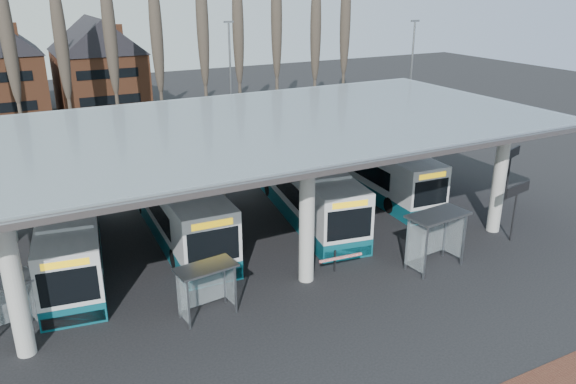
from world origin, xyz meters
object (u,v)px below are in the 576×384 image
bus_3 (373,167)px  shelter_2 (435,228)px  shelter_1 (205,279)px  bus_1 (176,204)px  bus_2 (305,188)px  bus_0 (71,232)px

bus_3 → shelter_2: size_ratio=3.93×
bus_3 → shelter_1: 17.63m
bus_1 → shelter_2: (9.77, -9.62, 0.36)m
bus_1 → shelter_2: bearing=-42.1°
bus_1 → shelter_2: bus_1 is taller
bus_2 → shelter_1: bearing=-130.1°
bus_1 → bus_2: (7.56, -0.92, -0.03)m
bus_2 → shelter_1: (-8.99, -7.65, 0.01)m
bus_1 → bus_3: 13.62m
bus_0 → bus_3: bus_3 is taller
bus_0 → shelter_1: bearing=-52.8°
bus_3 → shelter_2: 10.96m
bus_3 → shelter_1: size_ratio=4.80×
bus_1 → shelter_1: bus_1 is taller
bus_0 → shelter_2: size_ratio=3.88×
bus_0 → bus_2: 13.19m
bus_1 → bus_3: size_ratio=1.05×
bus_0 → shelter_1: bus_0 is taller
bus_0 → bus_3: 19.29m
bus_1 → bus_3: bearing=5.1°
bus_0 → bus_3: bearing=13.1°
shelter_2 → bus_2: bearing=98.9°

